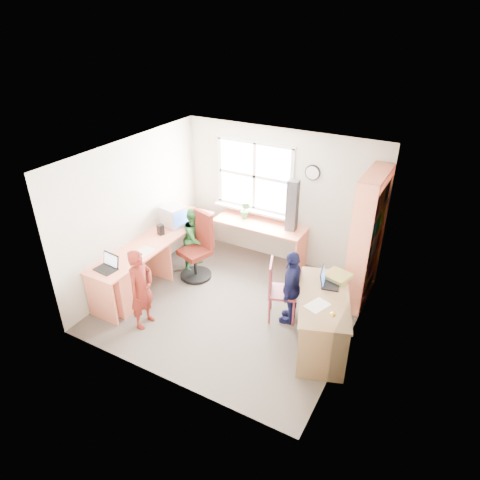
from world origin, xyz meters
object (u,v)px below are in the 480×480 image
at_px(cd_tower, 292,206).
at_px(swivel_chair, 199,250).
at_px(right_desk, 323,310).
at_px(l_desk, 152,268).
at_px(person_green, 196,238).
at_px(potted_plant, 245,210).
at_px(laptop_right, 328,281).
at_px(laptop_left, 108,265).
at_px(bookshelf, 366,242).
at_px(person_red, 141,289).
at_px(person_navy, 292,287).
at_px(wooden_chair, 278,288).
at_px(crt_monitor, 173,216).

bearing_deg(cd_tower, swivel_chair, -143.97).
bearing_deg(right_desk, l_desk, 163.20).
height_order(l_desk, person_green, person_green).
xyz_separation_m(potted_plant, person_green, (-0.56, -0.77, -0.35)).
bearing_deg(swivel_chair, laptop_right, 9.61).
height_order(l_desk, laptop_left, laptop_left).
bearing_deg(potted_plant, laptop_left, -111.68).
bearing_deg(person_green, l_desk, 163.96).
xyz_separation_m(l_desk, bookshelf, (2.96, 1.47, 0.55)).
xyz_separation_m(person_red, person_navy, (1.82, 1.11, -0.03)).
xyz_separation_m(wooden_chair, crt_monitor, (-2.24, 0.53, 0.42)).
distance_m(wooden_chair, potted_plant, 1.92).
bearing_deg(person_navy, laptop_right, 83.56).
height_order(swivel_chair, potted_plant, swivel_chair).
height_order(right_desk, person_navy, person_navy).
bearing_deg(wooden_chair, right_desk, -39.24).
height_order(cd_tower, person_red, cd_tower).
bearing_deg(person_red, laptop_left, 86.49).
height_order(swivel_chair, person_navy, same).
bearing_deg(bookshelf, person_navy, -124.92).
distance_m(right_desk, bookshelf, 1.42).
xyz_separation_m(crt_monitor, person_green, (0.40, 0.07, -0.37)).
bearing_deg(person_navy, cd_tower, -164.01).
height_order(laptop_right, cd_tower, cd_tower).
distance_m(crt_monitor, person_navy, 2.51).
bearing_deg(person_green, swivel_chair, -142.89).
xyz_separation_m(laptop_left, laptop_right, (2.95, 1.09, 0.05)).
bearing_deg(person_navy, crt_monitor, -109.42).
bearing_deg(l_desk, person_red, -60.26).
distance_m(l_desk, right_desk, 2.79).
relative_size(right_desk, swivel_chair, 1.31).
relative_size(l_desk, person_navy, 2.53).
xyz_separation_m(laptop_left, potted_plant, (0.97, 2.43, 0.11)).
height_order(crt_monitor, person_red, person_red).
relative_size(right_desk, wooden_chair, 1.60).
xyz_separation_m(crt_monitor, person_red, (0.62, -1.61, -0.32)).
relative_size(l_desk, laptop_right, 8.05).
xyz_separation_m(laptop_right, person_red, (-2.33, -1.12, -0.24)).
xyz_separation_m(l_desk, potted_plant, (0.74, 1.76, 0.46)).
relative_size(swivel_chair, potted_plant, 3.53).
bearing_deg(potted_plant, crt_monitor, -138.65).
height_order(swivel_chair, person_red, person_red).
xyz_separation_m(right_desk, laptop_right, (-0.06, 0.30, 0.27)).
distance_m(swivel_chair, potted_plant, 1.13).
height_order(wooden_chair, person_navy, person_navy).
bearing_deg(person_navy, wooden_chair, -90.08).
bearing_deg(person_green, person_navy, -111.55).
height_order(swivel_chair, person_green, swivel_chair).
relative_size(laptop_left, person_green, 0.30).
relative_size(swivel_chair, laptop_right, 3.17).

